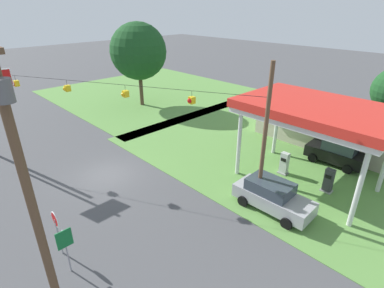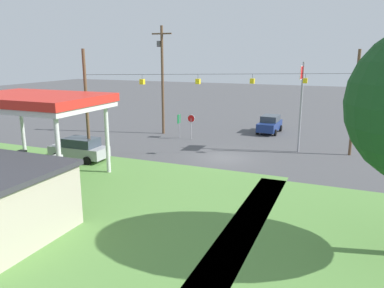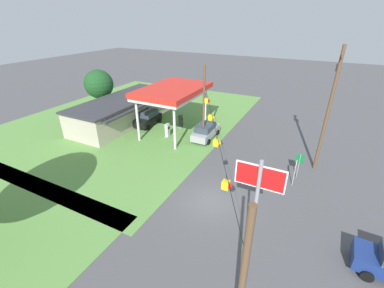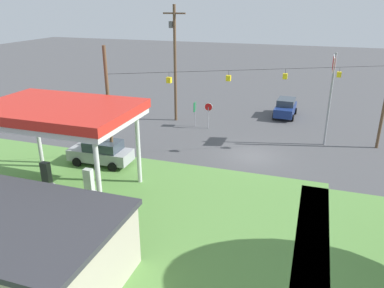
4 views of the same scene
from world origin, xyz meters
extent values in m
plane|color=#4C4C4F|center=(0.00, 0.00, 0.00)|extent=(160.00, 160.00, 0.00)
cube|color=#5B8E42|center=(12.32, 17.21, 0.02)|extent=(36.00, 28.00, 0.04)
cube|color=silver|center=(10.32, 9.33, 4.94)|extent=(9.08, 6.03, 0.35)
cube|color=red|center=(10.32, 9.33, 5.39)|extent=(9.28, 6.23, 0.55)
cylinder|color=silver|center=(6.38, 6.92, 2.38)|extent=(0.28, 0.28, 4.77)
cylinder|color=silver|center=(14.26, 6.92, 2.38)|extent=(0.28, 0.28, 4.77)
cylinder|color=silver|center=(6.38, 11.74, 2.38)|extent=(0.28, 0.28, 4.77)
cylinder|color=silver|center=(14.26, 11.74, 2.38)|extent=(0.28, 0.28, 4.77)
cube|color=#B2A893|center=(10.28, 17.21, 1.53)|extent=(15.08, 5.71, 3.05)
cube|color=#333338|center=(10.28, 17.21, 3.17)|extent=(15.38, 6.01, 0.24)
cube|color=#333338|center=(10.28, 14.00, 2.80)|extent=(13.58, 0.70, 0.20)
cube|color=gray|center=(8.72, 9.33, 0.06)|extent=(0.71, 0.56, 0.12)
cube|color=silver|center=(8.72, 9.33, 0.90)|extent=(0.55, 0.40, 1.56)
cube|color=black|center=(8.72, 9.11, 1.21)|extent=(0.39, 0.03, 0.24)
cube|color=gray|center=(11.93, 9.33, 0.06)|extent=(0.71, 0.56, 0.12)
cube|color=#333338|center=(11.93, 9.33, 0.90)|extent=(0.55, 0.40, 1.56)
cube|color=black|center=(11.93, 9.11, 1.21)|extent=(0.39, 0.03, 0.24)
cube|color=#9E9EA3|center=(10.46, 5.09, 0.75)|extent=(4.73, 1.94, 0.82)
cube|color=#333D47|center=(10.18, 5.09, 1.50)|extent=(2.61, 1.75, 0.69)
cylinder|color=black|center=(11.90, 6.07, 0.34)|extent=(0.68, 0.23, 0.68)
cylinder|color=black|center=(11.93, 4.18, 0.34)|extent=(0.68, 0.23, 0.68)
cylinder|color=black|center=(8.99, 6.01, 0.34)|extent=(0.68, 0.23, 0.68)
cylinder|color=black|center=(9.03, 4.12, 0.34)|extent=(0.68, 0.23, 0.68)
cube|color=black|center=(10.62, 13.57, 0.78)|extent=(4.24, 2.00, 0.88)
cube|color=#333D47|center=(10.87, 13.58, 1.60)|extent=(2.36, 1.78, 0.77)
cylinder|color=black|center=(9.36, 12.58, 0.34)|extent=(0.69, 0.24, 0.68)
cylinder|color=black|center=(9.29, 14.46, 0.34)|extent=(0.69, 0.24, 0.68)
cylinder|color=black|center=(11.95, 12.67, 0.34)|extent=(0.69, 0.24, 0.68)
cylinder|color=black|center=(11.88, 14.56, 0.34)|extent=(0.69, 0.24, 0.68)
cylinder|color=black|center=(-2.29, -10.29, 0.34)|extent=(0.25, 0.69, 0.68)
cylinder|color=black|center=(-0.41, -10.36, 0.34)|extent=(0.25, 0.69, 0.68)
cylinder|color=#99999E|center=(5.17, -5.42, 1.05)|extent=(0.08, 0.08, 2.10)
cylinder|color=white|center=(5.17, -5.42, 2.10)|extent=(0.80, 0.03, 0.80)
cylinder|color=red|center=(5.17, -5.42, 2.10)|extent=(0.70, 0.03, 0.70)
cylinder|color=gray|center=(-5.35, -4.38, 3.84)|extent=(0.18, 0.18, 7.68)
cube|color=white|center=(-5.25, -4.38, 6.80)|extent=(0.06, 2.22, 1.14)
cube|color=red|center=(-5.25, -4.38, 6.80)|extent=(0.07, 2.10, 1.02)
cylinder|color=gray|center=(6.53, -5.58, 1.20)|extent=(0.07, 0.07, 2.40)
cube|color=#146B33|center=(6.58, -5.58, 1.95)|extent=(0.04, 0.70, 0.90)
cylinder|color=brown|center=(9.03, -6.91, 5.56)|extent=(0.28, 0.28, 11.12)
cube|color=brown|center=(9.03, -6.91, 10.32)|extent=(2.20, 0.14, 0.14)
cylinder|color=#59595B|center=(9.38, -6.91, 9.32)|extent=(0.44, 0.44, 0.60)
cylinder|color=brown|center=(9.50, 5.00, 4.34)|extent=(0.24, 0.24, 8.68)
cylinder|color=black|center=(0.00, 0.00, 6.77)|extent=(19.00, 10.02, 0.02)
cylinder|color=black|center=(-5.70, -3.00, 6.59)|extent=(0.02, 0.02, 0.35)
cube|color=yellow|center=(-5.70, -3.00, 6.22)|extent=(0.32, 0.32, 0.40)
sphere|color=red|center=(-5.70, -3.17, 6.22)|extent=(0.28, 0.28, 0.28)
cylinder|color=black|center=(-1.90, -1.00, 6.59)|extent=(0.02, 0.02, 0.35)
cube|color=yellow|center=(-1.90, -1.00, 6.22)|extent=(0.32, 0.32, 0.40)
sphere|color=yellow|center=(-1.90, -1.17, 6.22)|extent=(0.28, 0.28, 0.28)
cylinder|color=black|center=(1.90, 1.00, 6.59)|extent=(0.02, 0.02, 0.35)
cube|color=yellow|center=(1.90, 1.00, 6.22)|extent=(0.32, 0.32, 0.40)
sphere|color=yellow|center=(1.90, 0.83, 6.22)|extent=(0.28, 0.28, 0.28)
cylinder|color=black|center=(5.70, 3.00, 6.59)|extent=(0.02, 0.02, 0.35)
cube|color=yellow|center=(5.70, 3.00, 6.22)|extent=(0.32, 0.32, 0.40)
sphere|color=red|center=(5.70, 2.83, 6.22)|extent=(0.28, 0.28, 0.28)
cylinder|color=#4C3828|center=(11.58, 22.40, 1.36)|extent=(0.44, 0.44, 2.72)
sphere|color=#19471E|center=(11.58, 22.40, 4.33)|extent=(4.04, 4.04, 4.04)
camera|label=1|loc=(17.66, -8.57, 11.22)|focal=28.00mm
camera|label=2|loc=(-8.97, 28.24, 8.21)|focal=35.00mm
camera|label=3|loc=(-14.90, -5.96, 13.08)|focal=24.00mm
camera|label=4|loc=(-4.07, 27.24, 11.48)|focal=35.00mm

